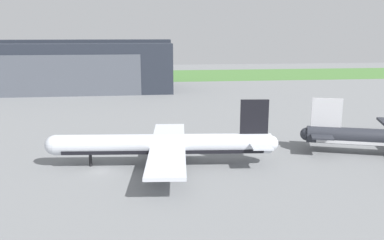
# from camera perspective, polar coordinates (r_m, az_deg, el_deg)

# --- Properties ---
(ground_plane) EXTENTS (440.00, 440.00, 0.00)m
(ground_plane) POSITION_cam_1_polar(r_m,az_deg,el_deg) (73.50, -12.80, -7.09)
(ground_plane) COLOR slate
(grass_field_strip) EXTENTS (440.00, 56.00, 0.08)m
(grass_field_strip) POSITION_cam_1_polar(r_m,az_deg,el_deg) (221.21, -8.76, 6.22)
(grass_field_strip) COLOR #4A7B3A
(grass_field_strip) RESTS_ON ground_plane
(maintenance_hangar) EXTENTS (102.77, 33.82, 20.58)m
(maintenance_hangar) POSITION_cam_1_polar(r_m,az_deg,el_deg) (175.25, -20.22, 7.14)
(maintenance_hangar) COLOR #232833
(maintenance_hangar) RESTS_ON ground_plane
(airliner_near_right) EXTENTS (42.54, 33.99, 12.26)m
(airliner_near_right) POSITION_cam_1_polar(r_m,az_deg,el_deg) (73.57, -4.03, -3.56)
(airliner_near_right) COLOR silver
(airliner_near_right) RESTS_ON ground_plane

